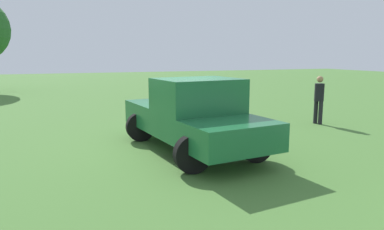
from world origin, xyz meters
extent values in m
plane|color=#477533|center=(0.00, 0.00, 0.00)|extent=(80.00, 80.00, 0.00)
cylinder|color=black|center=(0.75, -1.20, 0.40)|extent=(0.80, 0.22, 0.80)
cylinder|color=black|center=(-0.84, -1.40, 0.40)|extent=(0.80, 0.22, 0.80)
cylinder|color=black|center=(0.36, 1.87, 0.40)|extent=(0.80, 0.22, 0.80)
cylinder|color=black|center=(-1.22, 1.67, 0.40)|extent=(0.80, 0.22, 0.80)
cube|color=#1E6638|center=(-0.06, -1.20, 0.74)|extent=(2.12, 2.15, 0.64)
cube|color=#1E6638|center=(-0.27, 0.52, 1.12)|extent=(2.07, 1.77, 1.40)
cube|color=slate|center=(-0.27, 0.52, 1.56)|extent=(1.89, 1.52, 0.48)
cube|color=#1E6638|center=(-0.40, 1.48, 0.72)|extent=(2.17, 2.53, 0.60)
cube|color=silver|center=(0.06, -2.10, 0.48)|extent=(1.82, 0.35, 0.16)
cylinder|color=black|center=(-5.57, -1.35, 0.40)|extent=(0.14, 0.14, 0.80)
cylinder|color=black|center=(-5.53, -1.54, 0.40)|extent=(0.14, 0.14, 0.80)
cylinder|color=black|center=(-5.55, -1.44, 1.10)|extent=(0.38, 0.38, 0.60)
sphere|color=#A87A56|center=(-5.55, -1.44, 1.55)|extent=(0.22, 0.22, 0.22)
camera|label=1|loc=(2.84, 8.34, 2.38)|focal=33.22mm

